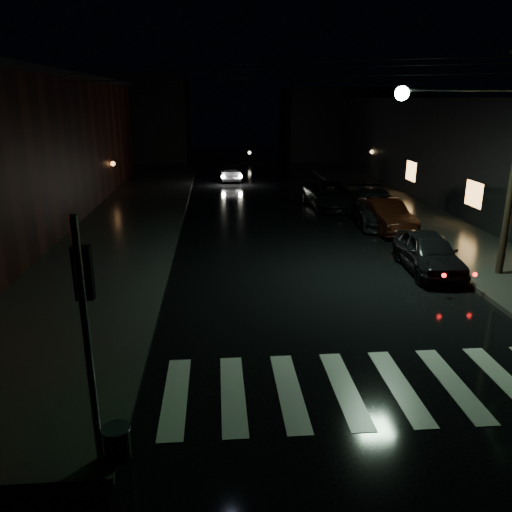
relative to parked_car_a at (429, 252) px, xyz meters
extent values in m
plane|color=black|center=(-7.25, -7.78, -0.71)|extent=(120.00, 120.00, 0.00)
cube|color=#282826|center=(-12.25, 6.22, -0.64)|extent=(6.00, 44.00, 0.15)
cube|color=#282826|center=(2.75, 6.22, -0.64)|extent=(4.00, 44.00, 0.15)
cube|color=black|center=(-17.25, 37.22, 3.29)|extent=(14.00, 10.00, 8.00)
cube|color=black|center=(6.75, 37.22, 2.79)|extent=(14.00, 10.00, 7.00)
cube|color=beige|center=(-4.25, -7.28, -0.71)|extent=(9.00, 3.00, 0.01)
cylinder|color=slate|center=(-9.55, -9.28, 1.54)|extent=(0.12, 0.12, 4.20)
cylinder|color=black|center=(-9.25, -9.28, -0.29)|extent=(0.44, 0.44, 0.55)
cylinder|color=slate|center=(-9.25, -9.28, 0.01)|extent=(0.48, 0.48, 0.04)
cube|color=black|center=(-9.55, -9.10, 2.69)|extent=(0.28, 0.16, 0.85)
sphere|color=#0CFF33|center=(-9.55, -9.01, 2.44)|extent=(0.20, 0.20, 0.20)
cylinder|color=slate|center=(0.25, -0.78, 5.49)|extent=(4.00, 0.08, 0.08)
sphere|color=#BFFFD8|center=(-1.75, -0.78, 5.39)|extent=(0.44, 0.44, 0.44)
imported|color=black|center=(0.00, 0.00, 0.00)|extent=(1.93, 4.27, 1.42)
imported|color=black|center=(0.35, 5.94, 0.02)|extent=(1.95, 4.57, 1.46)
imported|color=black|center=(0.35, 7.35, 0.08)|extent=(2.51, 5.58, 1.59)
imported|color=black|center=(-1.00, 11.15, 0.02)|extent=(2.68, 5.38, 1.46)
imported|color=black|center=(-6.41, 21.57, -0.04)|extent=(1.46, 4.09, 1.34)
camera|label=1|loc=(-7.49, -16.45, 5.22)|focal=35.00mm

